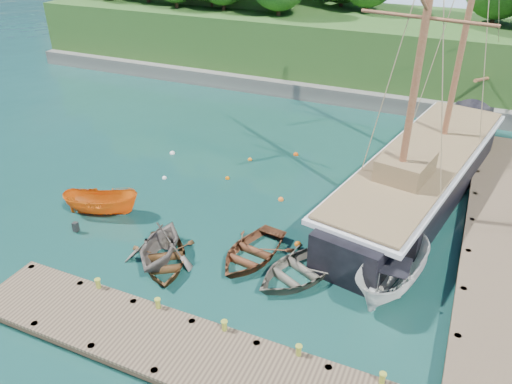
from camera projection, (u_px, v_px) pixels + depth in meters
ground at (236, 255)px, 24.12m from camera, size 160.00×160.00×0.00m
dock_near at (207, 359)px, 18.06m from camera, size 20.00×3.20×1.10m
dock_east at (499, 228)px, 25.41m from camera, size 3.20×24.00×1.10m
bollard_0 at (101, 298)px, 21.49m from camera, size 0.26×0.26×0.45m
bollard_1 at (160, 318)px, 20.44m from camera, size 0.26×0.26×0.45m
bollard_2 at (225, 341)px, 19.38m from camera, size 0.26×0.26×0.45m
bollard_3 at (298, 366)px, 18.33m from camera, size 0.26×0.26×0.45m
rowboat_0 at (164, 263)px, 23.57m from camera, size 4.94×5.28×0.89m
rowboat_1 at (161, 260)px, 23.78m from camera, size 4.21×4.61×2.06m
rowboat_2 at (252, 258)px, 23.95m from camera, size 3.81×4.88×0.92m
rowboat_3 at (298, 276)px, 22.75m from camera, size 5.14×5.75×0.98m
motorboat_orange at (103, 214)px, 27.34m from camera, size 4.44×2.83×1.61m
cabin_boat_white at (390, 291)px, 21.89m from camera, size 3.32×5.86×2.13m
schooner at (419, 178)px, 28.74m from camera, size 8.34×26.18×19.13m
mooring_buoy_0 at (164, 178)px, 30.87m from camera, size 0.29×0.29×0.29m
mooring_buoy_1 at (227, 179)px, 30.84m from camera, size 0.27×0.27×0.27m
mooring_buoy_2 at (281, 200)px, 28.61m from camera, size 0.33×0.33×0.33m
mooring_buoy_3 at (355, 191)px, 29.53m from camera, size 0.32×0.32×0.32m
mooring_buoy_4 at (250, 160)px, 33.10m from camera, size 0.29×0.29×0.29m
mooring_buoy_5 at (296, 155)px, 33.76m from camera, size 0.35×0.35×0.35m
mooring_buoy_6 at (172, 154)px, 33.93m from camera, size 0.37×0.37×0.37m
mooring_buoy_7 at (298, 245)px, 24.85m from camera, size 0.35×0.35×0.35m
headland at (256, 8)px, 50.69m from camera, size 51.00×19.31×12.90m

